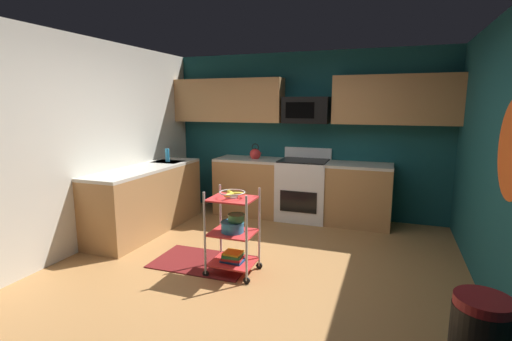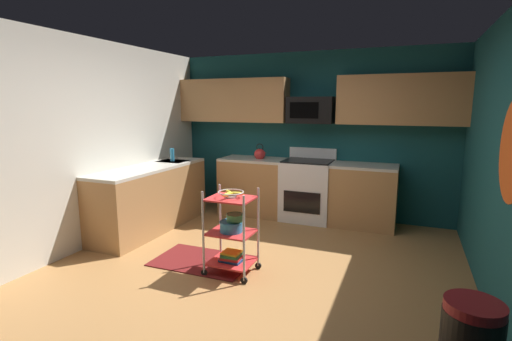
{
  "view_description": "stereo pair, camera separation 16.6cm",
  "coord_description": "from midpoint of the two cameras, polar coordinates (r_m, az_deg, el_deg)",
  "views": [
    {
      "loc": [
        1.33,
        -3.53,
        1.79
      ],
      "look_at": [
        -0.1,
        0.38,
        1.05
      ],
      "focal_mm": 26.24,
      "sensor_mm": 36.0,
      "label": 1
    },
    {
      "loc": [
        1.49,
        -3.47,
        1.79
      ],
      "look_at": [
        -0.1,
        0.38,
        1.05
      ],
      "focal_mm": 26.24,
      "sensor_mm": 36.0,
      "label": 2
    }
  ],
  "objects": [
    {
      "name": "kettle",
      "position": [
        6.05,
        1.38,
        2.53
      ],
      "size": [
        0.21,
        0.18,
        0.26
      ],
      "color": "red",
      "rests_on": "counter_run"
    },
    {
      "name": "counter_run",
      "position": [
        5.67,
        -1.35,
        -3.46
      ],
      "size": [
        3.58,
        2.61,
        0.92
      ],
      "color": "#B27F4C",
      "rests_on": "ground"
    },
    {
      "name": "rolling_cart",
      "position": [
        4.02,
        -2.59,
        -9.39
      ],
      "size": [
        0.53,
        0.4,
        0.91
      ],
      "color": "silver",
      "rests_on": "ground"
    },
    {
      "name": "upper_cabinets",
      "position": [
        5.91,
        8.6,
        10.55
      ],
      "size": [
        4.4,
        0.33,
        0.7
      ],
      "color": "#B27F4C"
    },
    {
      "name": "oven_range",
      "position": [
        5.91,
        8.65,
        -2.87
      ],
      "size": [
        0.76,
        0.65,
        1.1
      ],
      "color": "white",
      "rests_on": "ground"
    },
    {
      "name": "microwave",
      "position": [
        5.86,
        9.21,
        9.07
      ],
      "size": [
        0.7,
        0.39,
        0.4
      ],
      "color": "black"
    },
    {
      "name": "wall_back",
      "position": [
        6.11,
        9.03,
        5.35
      ],
      "size": [
        4.52,
        0.06,
        2.6
      ],
      "primitive_type": "cube",
      "color": "#14474C",
      "rests_on": "ground"
    },
    {
      "name": "fruit_bowl",
      "position": [
        3.9,
        -2.63,
        -3.5
      ],
      "size": [
        0.27,
        0.27,
        0.07
      ],
      "color": "silver",
      "rests_on": "rolling_cart"
    },
    {
      "name": "wall_flower_decal",
      "position": [
        3.42,
        35.62,
        2.51
      ],
      "size": [
        0.0,
        0.81,
        0.81
      ],
      "primitive_type": "cylinder",
      "rotation": [
        0.0,
        1.57,
        0.0
      ],
      "color": "#E5591E"
    },
    {
      "name": "wall_left",
      "position": [
        5.07,
        -23.67,
        3.69
      ],
      "size": [
        0.06,
        4.8,
        2.6
      ],
      "primitive_type": "cube",
      "color": "silver",
      "rests_on": "ground"
    },
    {
      "name": "floor_rug",
      "position": [
        4.47,
        -7.08,
        -13.51
      ],
      "size": [
        1.11,
        0.72,
        0.01
      ],
      "primitive_type": "cube",
      "rotation": [
        0.0,
        0.0,
        0.01
      ],
      "color": "maroon",
      "rests_on": "ground"
    },
    {
      "name": "mixing_bowl_small",
      "position": [
        3.96,
        -2.05,
        -7.14
      ],
      "size": [
        0.18,
        0.18,
        0.08
      ],
      "color": "#387F4C",
      "rests_on": "rolling_cart"
    },
    {
      "name": "book_stack",
      "position": [
        4.11,
        -2.56,
        -12.96
      ],
      "size": [
        0.24,
        0.2,
        0.11
      ],
      "color": "#1E4C8C",
      "rests_on": "rolling_cart"
    },
    {
      "name": "wall_right",
      "position": [
        3.63,
        35.22,
        0.47
      ],
      "size": [
        0.06,
        4.8,
        2.6
      ],
      "primitive_type": "cube",
      "color": "#14474C",
      "rests_on": "ground"
    },
    {
      "name": "dish_soap_bottle",
      "position": [
        5.91,
        -11.88,
        2.37
      ],
      "size": [
        0.06,
        0.06,
        0.2
      ],
      "primitive_type": "cylinder",
      "color": "#2D8CBF",
      "rests_on": "counter_run"
    },
    {
      "name": "floor",
      "position": [
        4.18,
        0.42,
        -15.56
      ],
      "size": [
        4.4,
        4.8,
        0.04
      ],
      "primitive_type": "cube",
      "color": "#A87542",
      "rests_on": "ground"
    },
    {
      "name": "mixing_bowl_large",
      "position": [
        3.99,
        -2.61,
        -8.48
      ],
      "size": [
        0.25,
        0.25,
        0.11
      ],
      "color": "#338CBF",
      "rests_on": "rolling_cart"
    }
  ]
}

